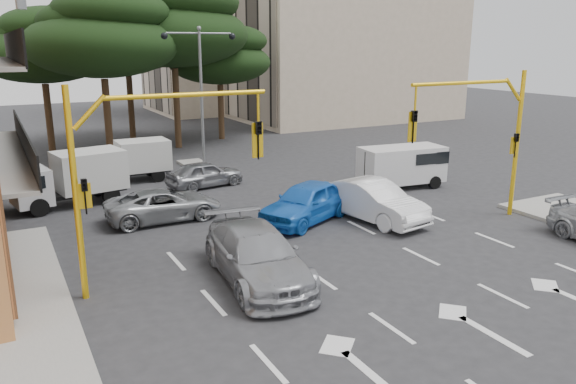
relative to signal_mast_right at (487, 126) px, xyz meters
The scene contains 20 objects.
ground 8.08m from the signal_mast_right, 163.69° to the right, with size 120.00×120.00×0.00m, color #28282B.
median_strip 16.03m from the signal_mast_right, 115.91° to the left, with size 1.40×6.00×0.15m, color gray.
apartment_beige_near 33.22m from the signal_mast_right, 66.34° to the left, with size 20.20×12.15×18.70m.
apartment_beige_far 42.69m from the signal_mast_right, 81.67° to the left, with size 16.20×12.15×16.70m.
pine_left_near 22.98m from the signal_mast_right, 118.29° to the left, with size 9.15×9.15×10.23m.
pine_center 23.13m from the signal_mast_right, 104.66° to the left, with size 9.98×9.98×11.16m.
pine_left_far 27.79m from the signal_mast_right, 119.84° to the left, with size 8.32×8.32×9.30m.
pine_right 24.14m from the signal_mast_right, 94.17° to the left, with size 7.49×7.49×8.37m.
pine_back 28.30m from the signal_mast_right, 106.03° to the left, with size 9.15×9.15×10.23m.
signal_mast_right is the anchor object (origin of this frame).
signal_mast_left 13.61m from the signal_mast_right, behind, with size 5.79×0.37×6.00m.
street_lamp_center 15.65m from the signal_mast_right, 115.91° to the left, with size 4.16×0.36×7.77m.
car_white_hatch 5.33m from the signal_mast_right, 150.88° to the left, with size 1.71×4.92×1.62m, color white.
car_blue_compact 7.73m from the signal_mast_right, 152.71° to the left, with size 1.91×4.74×1.62m, color blue.
car_silver_wagon 11.05m from the signal_mast_right, behind, with size 2.27×5.59×1.62m, color #95979D.
car_silver_cross_a 13.32m from the signal_mast_right, 151.54° to the left, with size 2.15×4.67×1.30m, color #9C9FA3.
car_silver_cross_b 13.66m from the signal_mast_right, 126.93° to the left, with size 1.57×3.89×1.33m, color gray.
van_white 6.58m from the signal_mast_right, 83.09° to the left, with size 1.90×4.20×2.10m, color silver, non-canonical shape.
box_truck_a 17.85m from the signal_mast_right, 144.61° to the left, with size 2.03×4.82×2.37m, color silver, non-canonical shape.
box_truck_b 17.72m from the signal_mast_right, 129.44° to the left, with size 1.82×4.34×2.14m, color white, non-canonical shape.
Camera 1 is at (-10.41, -13.69, 7.03)m, focal length 35.00 mm.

